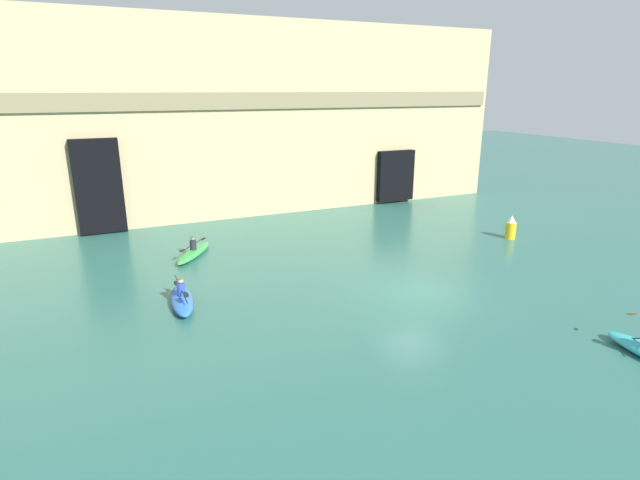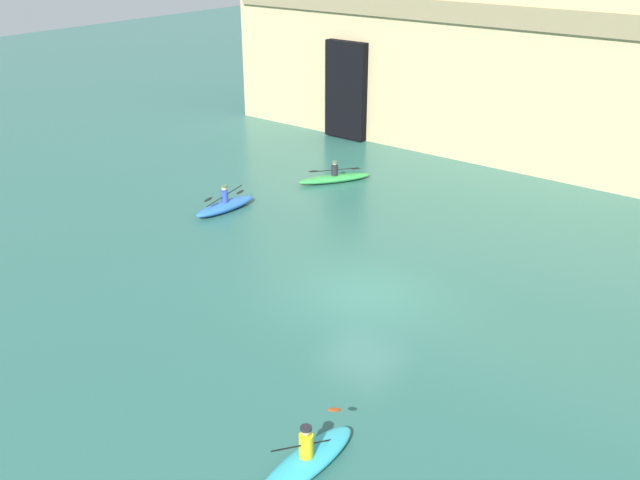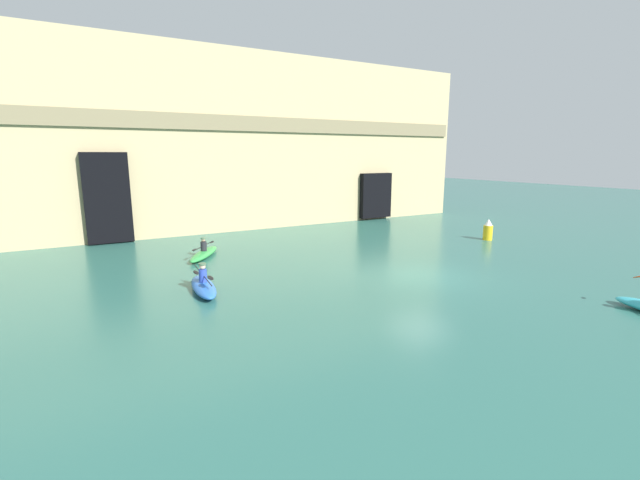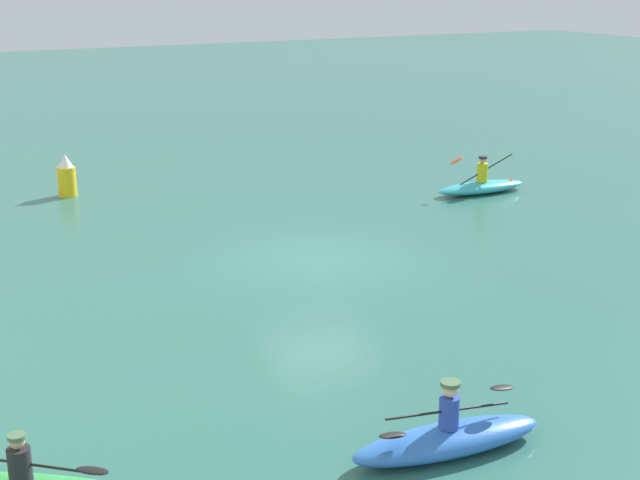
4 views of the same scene
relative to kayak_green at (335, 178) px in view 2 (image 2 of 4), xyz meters
The scene contains 5 objects.
ground_plane 10.75m from the kayak_green, 48.21° to the right, with size 120.00×120.00×0.00m, color #2D665B.
cliff_bluff 12.11m from the kayak_green, 58.15° to the left, with size 34.39×6.12×11.72m.
kayak_green is the anchor object (origin of this frame).
kayak_blue 5.78m from the kayak_green, 104.84° to the right, with size 1.04×3.02×1.12m.
kayak_cyan 18.68m from the kayak_green, 55.26° to the right, with size 0.93×3.05×1.20m.
Camera 2 is at (11.19, -16.82, 11.11)m, focal length 40.00 mm.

